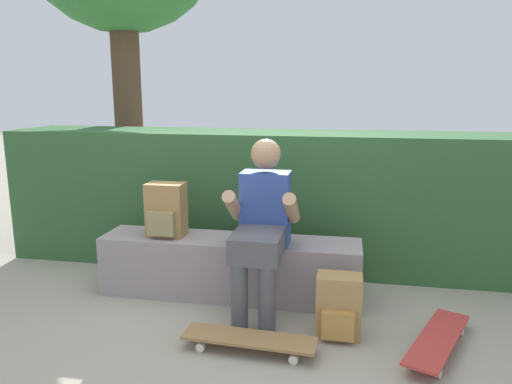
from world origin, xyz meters
TOP-DOWN VIEW (x-y plane):
  - ground_plane at (0.00, 0.00)m, footprint 24.00×24.00m
  - bench_main at (0.00, 0.37)m, footprint 1.93×0.40m
  - person_skater at (0.28, 0.16)m, footprint 0.49×0.62m
  - skateboard_near_person at (0.30, -0.40)m, footprint 0.81×0.25m
  - skateboard_beside_bench at (1.41, -0.19)m, footprint 0.50×0.81m
  - backpack_on_bench at (-0.49, 0.36)m, footprint 0.28×0.23m
  - backpack_on_ground at (0.82, -0.11)m, footprint 0.28×0.23m
  - hedge_row at (0.41, 1.17)m, footprint 5.12×0.73m

SIDE VIEW (x-z plane):
  - ground_plane at x=0.00m, z-range 0.00..0.00m
  - skateboard_near_person at x=0.30m, z-range 0.03..0.12m
  - skateboard_beside_bench at x=1.41m, z-range 0.03..0.12m
  - backpack_on_ground at x=0.82m, z-range -0.01..0.39m
  - bench_main at x=0.00m, z-range 0.00..0.45m
  - hedge_row at x=0.41m, z-range 0.00..1.17m
  - backpack_on_bench at x=-0.49m, z-range 0.44..0.84m
  - person_skater at x=0.28m, z-range 0.05..1.24m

